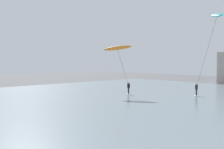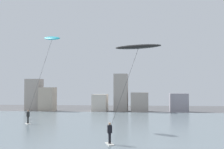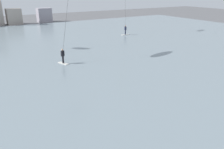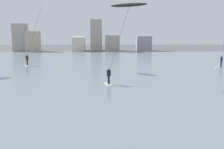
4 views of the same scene
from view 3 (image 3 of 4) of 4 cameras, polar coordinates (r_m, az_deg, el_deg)
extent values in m
cube|color=gray|center=(32.03, -12.80, 6.03)|extent=(84.00, 52.00, 0.10)
cube|color=#A89E93|center=(59.10, -23.16, 13.08)|extent=(3.15, 2.95, 3.52)
cube|color=gray|center=(60.96, -16.47, 13.97)|extent=(3.29, 2.58, 3.37)
cube|color=silver|center=(25.71, -11.98, 2.74)|extent=(0.89, 1.47, 0.06)
cylinder|color=black|center=(25.59, -12.05, 3.64)|extent=(0.20, 0.20, 0.78)
cube|color=black|center=(25.40, -12.17, 5.13)|extent=(0.39, 0.32, 0.60)
sphere|color=tan|center=(25.30, -12.23, 6.02)|extent=(0.20, 0.20, 0.20)
cylinder|color=#333333|center=(26.23, -11.39, 12.75)|extent=(2.14, 2.38, 6.46)
cube|color=silver|center=(41.49, 3.32, 9.86)|extent=(1.42, 0.52, 0.06)
cylinder|color=#191E33|center=(41.42, 3.33, 10.43)|extent=(0.20, 0.20, 0.78)
cube|color=#191E33|center=(41.30, 3.35, 11.37)|extent=(0.24, 0.35, 0.60)
sphere|color=#9E7051|center=(41.24, 3.36, 11.93)|extent=(0.20, 0.20, 0.20)
cylinder|color=#333333|center=(42.52, 3.31, 17.86)|extent=(1.78, 2.95, 9.29)
camera|label=1|loc=(20.81, 62.41, 2.29)|focal=53.36mm
camera|label=2|loc=(11.63, 58.95, -7.08)|focal=51.08mm
camera|label=4|loc=(8.41, 73.12, -8.01)|focal=43.57mm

